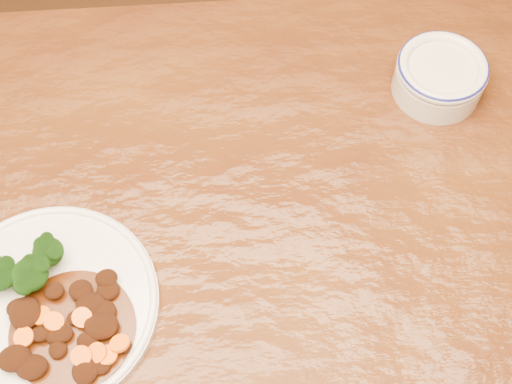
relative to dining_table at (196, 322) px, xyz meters
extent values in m
cube|color=#522C0E|center=(0.00, 0.00, 0.06)|extent=(1.56, 1.01, 0.04)
cylinder|color=silver|center=(-0.16, 0.01, 0.09)|extent=(0.24, 0.24, 0.01)
torus|color=silver|center=(-0.16, 0.01, 0.09)|extent=(0.24, 0.24, 0.01)
cylinder|color=#558444|center=(-0.20, 0.04, 0.10)|extent=(0.01, 0.01, 0.01)
ellipsoid|color=black|center=(-0.20, 0.04, 0.12)|extent=(0.04, 0.04, 0.03)
cylinder|color=#558444|center=(-0.17, 0.04, 0.10)|extent=(0.01, 0.01, 0.01)
ellipsoid|color=black|center=(-0.17, 0.04, 0.12)|extent=(0.04, 0.04, 0.03)
cylinder|color=#558444|center=(-0.15, 0.06, 0.10)|extent=(0.01, 0.01, 0.01)
ellipsoid|color=black|center=(-0.15, 0.06, 0.12)|extent=(0.03, 0.03, 0.03)
cylinder|color=#431E07|center=(-0.13, -0.02, 0.09)|extent=(0.14, 0.14, 0.00)
ellipsoid|color=black|center=(-0.10, -0.03, 0.10)|extent=(0.04, 0.03, 0.02)
ellipsoid|color=black|center=(-0.17, -0.06, 0.10)|extent=(0.03, 0.03, 0.02)
ellipsoid|color=black|center=(-0.14, -0.05, 0.10)|extent=(0.02, 0.02, 0.01)
ellipsoid|color=black|center=(-0.12, -0.01, 0.10)|extent=(0.02, 0.02, 0.01)
ellipsoid|color=black|center=(-0.19, -0.05, 0.10)|extent=(0.04, 0.03, 0.02)
ellipsoid|color=black|center=(-0.10, -0.03, 0.10)|extent=(0.02, 0.02, 0.01)
ellipsoid|color=black|center=(-0.11, -0.04, 0.10)|extent=(0.02, 0.02, 0.01)
ellipsoid|color=black|center=(-0.09, 0.03, 0.10)|extent=(0.02, 0.02, 0.01)
ellipsoid|color=black|center=(-0.14, 0.02, 0.10)|extent=(0.02, 0.02, 0.01)
ellipsoid|color=black|center=(-0.11, -0.07, 0.10)|extent=(0.03, 0.03, 0.01)
ellipsoid|color=black|center=(-0.18, 0.01, 0.10)|extent=(0.03, 0.02, 0.01)
ellipsoid|color=black|center=(-0.09, -0.01, 0.10)|extent=(0.03, 0.03, 0.01)
ellipsoid|color=black|center=(-0.14, -0.03, 0.10)|extent=(0.02, 0.02, 0.01)
ellipsoid|color=black|center=(-0.12, 0.02, 0.10)|extent=(0.03, 0.02, 0.01)
ellipsoid|color=black|center=(-0.14, -0.03, 0.10)|extent=(0.02, 0.02, 0.01)
ellipsoid|color=black|center=(-0.07, -0.05, 0.10)|extent=(0.02, 0.02, 0.01)
ellipsoid|color=black|center=(-0.17, 0.01, 0.10)|extent=(0.02, 0.02, 0.01)
ellipsoid|color=black|center=(-0.18, 0.00, 0.11)|extent=(0.03, 0.04, 0.02)
ellipsoid|color=black|center=(-0.16, -0.03, 0.10)|extent=(0.02, 0.02, 0.01)
ellipsoid|color=black|center=(-0.11, -0.02, 0.10)|extent=(0.02, 0.03, 0.01)
ellipsoid|color=black|center=(-0.11, 0.00, 0.10)|extent=(0.03, 0.03, 0.02)
ellipsoid|color=black|center=(-0.10, -0.07, 0.10)|extent=(0.02, 0.02, 0.01)
ellipsoid|color=black|center=(-0.09, 0.01, 0.10)|extent=(0.03, 0.03, 0.01)
cylinder|color=orange|center=(-0.10, -0.06, 0.10)|extent=(0.03, 0.03, 0.01)
cylinder|color=orange|center=(-0.16, -0.01, 0.10)|extent=(0.03, 0.03, 0.01)
cylinder|color=orange|center=(-0.12, -0.06, 0.11)|extent=(0.03, 0.03, 0.02)
cylinder|color=orange|center=(-0.18, -0.03, 0.10)|extent=(0.03, 0.03, 0.01)
cylinder|color=orange|center=(-0.12, -0.02, 0.10)|extent=(0.03, 0.03, 0.01)
cylinder|color=orange|center=(-0.08, -0.05, 0.10)|extent=(0.03, 0.03, 0.01)
cylinder|color=orange|center=(-0.09, -0.06, 0.10)|extent=(0.03, 0.03, 0.01)
cylinder|color=orange|center=(-0.15, -0.02, 0.11)|extent=(0.03, 0.03, 0.01)
cylinder|color=beige|center=(0.35, 0.24, 0.10)|extent=(0.12, 0.12, 0.04)
cylinder|color=silver|center=(0.35, 0.24, 0.12)|extent=(0.09, 0.09, 0.01)
torus|color=beige|center=(0.35, 0.24, 0.12)|extent=(0.12, 0.12, 0.02)
torus|color=navy|center=(0.35, 0.24, 0.13)|extent=(0.12, 0.12, 0.01)
camera|label=1|loc=(0.03, -0.30, 0.83)|focal=50.00mm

